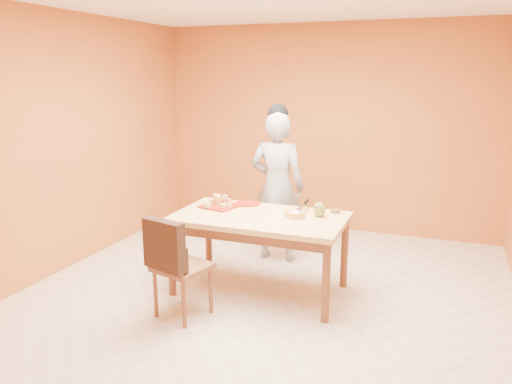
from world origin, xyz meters
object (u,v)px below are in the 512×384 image
at_px(dining_table, 260,225).
at_px(red_dinner_plate, 248,203).
at_px(person, 277,187).
at_px(sponge_cake, 295,215).
at_px(dining_chair, 181,265).
at_px(magenta_glass, 320,211).
at_px(checker_tin, 335,211).
at_px(pastry_platter, 221,206).
at_px(egg_ornament, 319,209).

height_order(dining_table, red_dinner_plate, red_dinner_plate).
distance_m(person, sponge_cake, 0.97).
distance_m(red_dinner_plate, sponge_cake, 0.68).
xyz_separation_m(dining_chair, sponge_cake, (0.78, 0.76, 0.32)).
xyz_separation_m(person, magenta_glass, (0.66, -0.69, -0.03)).
bearing_deg(sponge_cake, checker_tin, 46.56).
xyz_separation_m(person, pastry_platter, (-0.35, -0.74, -0.06)).
height_order(dining_chair, magenta_glass, dining_chair).
xyz_separation_m(dining_table, sponge_cake, (0.34, 0.03, 0.13)).
xyz_separation_m(dining_table, checker_tin, (0.64, 0.35, 0.11)).
relative_size(dining_chair, red_dinner_plate, 3.50).
bearing_deg(dining_table, dining_chair, -121.14).
bearing_deg(person, dining_table, 95.97).
bearing_deg(magenta_glass, pastry_platter, -177.48).
bearing_deg(egg_ornament, dining_chair, -131.33).
xyz_separation_m(pastry_platter, red_dinner_plate, (0.21, 0.21, -0.00)).
xyz_separation_m(dining_table, person, (-0.13, 0.88, 0.17)).
relative_size(person, pastry_platter, 5.17).
height_order(egg_ornament, checker_tin, egg_ornament).
height_order(red_dinner_plate, sponge_cake, sponge_cake).
bearing_deg(magenta_glass, dining_table, -160.54).
relative_size(dining_chair, person, 0.54).
height_order(pastry_platter, red_dinner_plate, pastry_platter).
bearing_deg(magenta_glass, dining_chair, -136.71).
bearing_deg(magenta_glass, red_dinner_plate, 168.51).
bearing_deg(egg_ornament, sponge_cake, -139.53).
height_order(person, checker_tin, person).
xyz_separation_m(person, checker_tin, (0.77, -0.53, -0.06)).
height_order(dining_table, checker_tin, checker_tin).
height_order(sponge_cake, magenta_glass, magenta_glass).
relative_size(dining_chair, sponge_cake, 4.61).
relative_size(sponge_cake, checker_tin, 2.12).
bearing_deg(sponge_cake, person, 118.39).
xyz_separation_m(person, sponge_cake, (0.46, -0.86, -0.04)).
xyz_separation_m(dining_chair, red_dinner_plate, (0.18, 1.08, 0.30)).
distance_m(dining_chair, red_dinner_plate, 1.13).
xyz_separation_m(red_dinner_plate, checker_tin, (0.90, 0.00, 0.01)).
distance_m(person, checker_tin, 0.94).
relative_size(dining_table, pastry_platter, 4.96).
height_order(dining_chair, person, person).
bearing_deg(magenta_glass, person, 133.60).
distance_m(dining_table, magenta_glass, 0.58).
relative_size(dining_table, egg_ornament, 11.48).
bearing_deg(dining_table, magenta_glass, 19.46).
height_order(dining_chair, checker_tin, dining_chair).
relative_size(magenta_glass, checker_tin, 0.99).
bearing_deg(egg_ornament, checker_tin, 66.15).
height_order(dining_table, pastry_platter, pastry_platter).
distance_m(red_dinner_plate, egg_ornament, 0.82).
bearing_deg(pastry_platter, dining_chair, -87.88).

